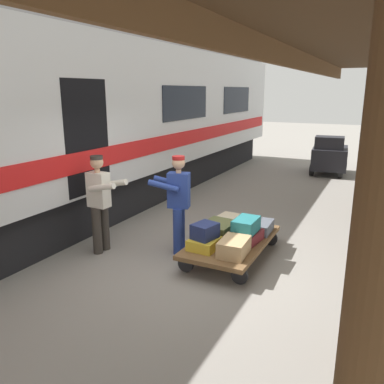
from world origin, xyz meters
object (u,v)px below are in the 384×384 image
suitcase_cream_canvas (230,222)px  suitcase_tan_vintage (234,247)px  luggage_cart (232,242)px  suitcase_teal_softside (246,225)px  train_car (26,128)px  suitcase_yellow_case (204,244)px  porter_by_door (100,201)px  suitcase_navy_fabric (205,231)px  baggage_tug (329,156)px  suitcase_maroon_trunk (246,237)px  suitcase_slate_roller (257,226)px  porter_in_overalls (178,201)px  suitcase_olive_duffel (218,230)px

suitcase_cream_canvas → suitcase_tan_vintage: bearing=113.7°
luggage_cart → suitcase_teal_softside: 0.42m
train_car → suitcase_yellow_case: (-3.81, 0.09, -1.65)m
suitcase_teal_softside → porter_by_door: (2.37, 0.76, 0.31)m
train_car → suitcase_navy_fabric: 4.08m
suitcase_tan_vintage → baggage_tug: size_ratio=0.32×
suitcase_maroon_trunk → suitcase_navy_fabric: suitcase_navy_fabric is taller
suitcase_slate_roller → suitcase_navy_fabric: suitcase_navy_fabric is taller
suitcase_cream_canvas → porter_in_overalls: 1.14m
suitcase_maroon_trunk → baggage_tug: (-0.23, -7.92, 0.21)m
suitcase_olive_duffel → suitcase_navy_fabric: 0.57m
porter_by_door → suitcase_teal_softside: bearing=-162.3°
suitcase_olive_duffel → suitcase_yellow_case: (0.00, 0.57, -0.04)m
suitcase_olive_duffel → suitcase_navy_fabric: (0.00, 0.54, 0.16)m
suitcase_yellow_case → suitcase_teal_softside: size_ratio=0.88×
suitcase_navy_fabric → suitcase_yellow_case: bearing=93.2°
suitcase_olive_duffel → suitcase_slate_roller: bearing=-131.2°
suitcase_cream_canvas → suitcase_teal_softside: suitcase_teal_softside is taller
suitcase_cream_canvas → baggage_tug: bearing=-95.7°
suitcase_cream_canvas → suitcase_yellow_case: suitcase_cream_canvas is taller
suitcase_olive_duffel → suitcase_tan_vintage: suitcase_olive_duffel is taller
luggage_cart → suitcase_tan_vintage: suitcase_tan_vintage is taller
suitcase_tan_vintage → suitcase_olive_duffel: bearing=-48.8°
luggage_cart → porter_by_door: size_ratio=1.22×
suitcase_yellow_case → suitcase_navy_fabric: 0.21m
suitcase_slate_roller → suitcase_yellow_case: bearing=66.3°
suitcase_cream_canvas → suitcase_maroon_trunk: 0.76m
suitcase_olive_duffel → suitcase_tan_vintage: 0.76m
suitcase_maroon_trunk → suitcase_navy_fabric: bearing=47.3°
suitcase_tan_vintage → suitcase_teal_softside: (0.01, -0.56, 0.17)m
train_car → suitcase_cream_canvas: bearing=-164.6°
suitcase_cream_canvas → suitcase_navy_fabric: (0.00, 1.11, 0.20)m
train_car → baggage_tug: (-4.54, -8.40, -1.43)m
suitcase_yellow_case → suitcase_cream_canvas: bearing=-90.0°
suitcase_navy_fabric → baggage_tug: 8.49m
train_car → suitcase_teal_softside: bearing=-173.8°
porter_in_overalls → suitcase_maroon_trunk: bearing=-170.7°
porter_in_overalls → porter_by_door: same height
porter_in_overalls → porter_by_door: 1.33m
suitcase_tan_vintage → suitcase_navy_fabric: 0.53m
suitcase_yellow_case → porter_in_overalls: size_ratio=0.27×
suitcase_cream_canvas → suitcase_navy_fabric: 1.13m
suitcase_olive_duffel → suitcase_teal_softside: (-0.49, 0.01, 0.16)m
porter_in_overalls → suitcase_cream_canvas: bearing=-131.5°
train_car → baggage_tug: size_ratio=11.94×
luggage_cart → porter_in_overalls: bearing=11.8°
suitcase_navy_fabric → suitcase_teal_softside: bearing=-133.0°
suitcase_maroon_trunk → train_car: bearing=6.4°
luggage_cart → suitcase_cream_canvas: suitcase_cream_canvas is taller
suitcase_olive_duffel → suitcase_cream_canvas: suitcase_olive_duffel is taller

